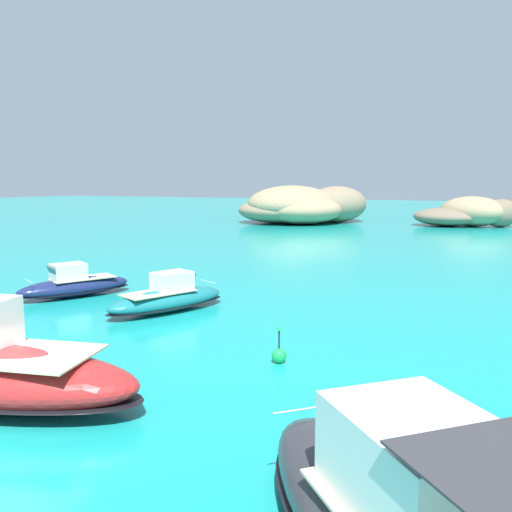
# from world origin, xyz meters

# --- Properties ---
(ground_plane) EXTENTS (400.00, 400.00, 0.00)m
(ground_plane) POSITION_xyz_m (0.00, 0.00, 0.00)
(ground_plane) COLOR teal
(islet_large) EXTENTS (24.77, 29.11, 6.31)m
(islet_large) POSITION_xyz_m (-21.43, 75.68, 2.53)
(islet_large) COLOR #84755B
(islet_large) RESTS_ON ground
(islet_small) EXTENTS (16.98, 12.21, 4.68)m
(islet_small) POSITION_xyz_m (5.00, 79.20, 1.99)
(islet_small) COLOR #9E8966
(islet_small) RESTS_ON ground
(motorboat_navy) EXTENTS (4.79, 7.06, 2.02)m
(motorboat_navy) POSITION_xyz_m (-11.45, 13.21, 0.68)
(motorboat_navy) COLOR navy
(motorboat_navy) RESTS_ON ground
(motorboat_teal) EXTENTS (4.54, 7.33, 2.08)m
(motorboat_teal) POSITION_xyz_m (-4.22, 12.65, 0.70)
(motorboat_teal) COLOR #19727A
(motorboat_teal) RESTS_ON ground
(channel_buoy) EXTENTS (0.56, 0.56, 1.48)m
(channel_buoy) POSITION_xyz_m (4.42, 7.77, 0.34)
(channel_buoy) COLOR green
(channel_buoy) RESTS_ON ground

